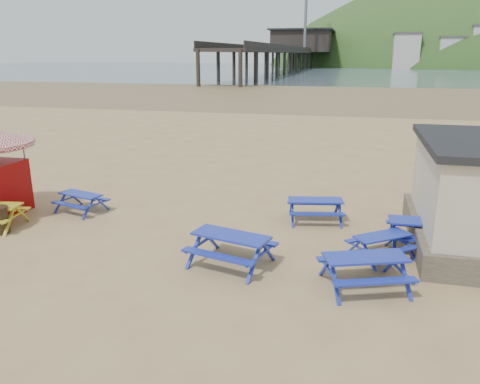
# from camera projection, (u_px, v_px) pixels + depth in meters

# --- Properties ---
(ground) EXTENTS (400.00, 400.00, 0.00)m
(ground) POSITION_uv_depth(u_px,v_px,m) (184.00, 233.00, 14.65)
(ground) COLOR tan
(ground) RESTS_ON ground
(wet_sand) EXTENTS (400.00, 400.00, 0.00)m
(wet_sand) POSITION_uv_depth(u_px,v_px,m) (322.00, 94.00, 65.83)
(wet_sand) COLOR olive
(wet_sand) RESTS_ON ground
(sea) EXTENTS (400.00, 400.00, 0.00)m
(sea) POSITION_uv_depth(u_px,v_px,m) (346.00, 69.00, 172.83)
(sea) COLOR #495B69
(sea) RESTS_ON ground
(picnic_table_blue_a) EXTENTS (1.88, 1.66, 0.67)m
(picnic_table_blue_a) POSITION_uv_depth(u_px,v_px,m) (81.00, 203.00, 16.51)
(picnic_table_blue_a) COLOR #193698
(picnic_table_blue_a) RESTS_ON ground
(picnic_table_blue_b) EXTENTS (2.04, 1.77, 0.75)m
(picnic_table_blue_b) POSITION_uv_depth(u_px,v_px,m) (315.00, 210.00, 15.58)
(picnic_table_blue_b) COLOR #193698
(picnic_table_blue_b) RESTS_ON ground
(picnic_table_blue_c) EXTENTS (2.03, 1.66, 0.82)m
(picnic_table_blue_c) POSITION_uv_depth(u_px,v_px,m) (424.00, 234.00, 13.42)
(picnic_table_blue_c) COLOR #193698
(picnic_table_blue_c) RESTS_ON ground
(picnic_table_blue_d) EXTENTS (2.37, 2.09, 0.85)m
(picnic_table_blue_d) POSITION_uv_depth(u_px,v_px,m) (231.00, 250.00, 12.31)
(picnic_table_blue_d) COLOR #193698
(picnic_table_blue_d) RESTS_ON ground
(picnic_table_blue_e) EXTENTS (2.37, 2.15, 0.82)m
(picnic_table_blue_e) POSITION_uv_depth(u_px,v_px,m) (365.00, 272.00, 11.10)
(picnic_table_blue_e) COLOR #193698
(picnic_table_blue_e) RESTS_ON ground
(picnic_table_blue_f) EXTENTS (2.03, 1.98, 0.66)m
(picnic_table_blue_f) POSITION_uv_depth(u_px,v_px,m) (382.00, 246.00, 12.77)
(picnic_table_blue_f) COLOR #193698
(picnic_table_blue_f) RESTS_ON ground
(pier) EXTENTS (24.00, 220.00, 39.29)m
(pier) POSITION_uv_depth(u_px,v_px,m) (301.00, 54.00, 183.10)
(pier) COLOR black
(pier) RESTS_ON ground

